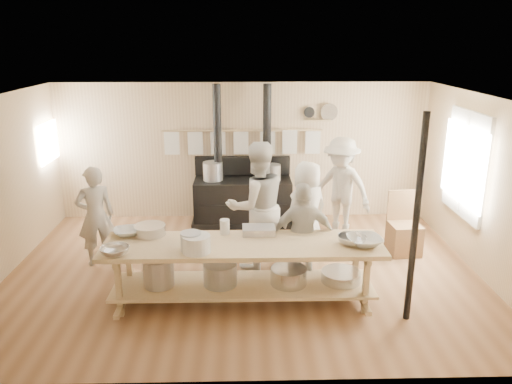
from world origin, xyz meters
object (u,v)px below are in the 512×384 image
at_px(cook_left, 257,206).
at_px(roasting_pan, 259,230).
at_px(chair, 404,236).
at_px(cook_by_window, 341,188).
at_px(cook_center, 307,209).
at_px(stove, 242,196).
at_px(prep_table, 242,267).
at_px(cook_far_left, 96,216).
at_px(cook_right, 303,236).

bearing_deg(cook_left, roasting_pan, 70.80).
bearing_deg(chair, roasting_pan, -157.22).
bearing_deg(roasting_pan, cook_by_window, 53.34).
bearing_deg(cook_by_window, cook_center, -92.64).
bearing_deg(stove, chair, -29.36).
bearing_deg(roasting_pan, prep_table, -124.10).
relative_size(cook_center, cook_by_window, 0.87).
bearing_deg(cook_far_left, cook_by_window, 170.22).
relative_size(stove, cook_center, 1.68).
relative_size(stove, cook_right, 1.71).
height_order(cook_left, chair, cook_left).
bearing_deg(roasting_pan, chair, 26.81).
bearing_deg(prep_table, cook_far_left, 150.30).
bearing_deg(cook_right, chair, -150.36).
bearing_deg(cook_far_left, cook_right, 140.08).
xyz_separation_m(cook_far_left, chair, (4.86, 0.27, -0.48)).
bearing_deg(stove, cook_by_window, -21.93).
height_order(prep_table, cook_center, cook_center).
xyz_separation_m(cook_far_left, roasting_pan, (2.46, -0.94, 0.12)).
bearing_deg(cook_by_window, cook_far_left, -126.60).
relative_size(cook_far_left, chair, 1.54).
height_order(cook_far_left, cook_left, cook_left).
bearing_deg(cook_far_left, stove, -166.81).
relative_size(prep_table, roasting_pan, 8.25).
relative_size(stove, roasting_pan, 5.96).
xyz_separation_m(prep_table, cook_by_window, (1.71, 2.33, 0.37)).
distance_m(cook_center, cook_by_window, 1.05).
distance_m(cook_center, cook_right, 1.12).
bearing_deg(stove, cook_far_left, -142.06).
xyz_separation_m(cook_right, roasting_pan, (-0.62, -0.11, 0.14)).
relative_size(prep_table, cook_right, 2.37).
height_order(cook_far_left, cook_center, cook_far_left).
bearing_deg(cook_center, cook_left, -0.08).
bearing_deg(cook_right, stove, -74.08).
height_order(cook_center, cook_right, cook_center).
bearing_deg(cook_left, stove, -102.82).
relative_size(prep_table, cook_by_window, 2.03).
bearing_deg(prep_table, cook_right, 27.68).
xyz_separation_m(prep_table, roasting_pan, (0.22, 0.33, 0.38)).
height_order(stove, cook_by_window, stove).
height_order(stove, cook_left, stove).
bearing_deg(chair, prep_table, -153.57).
xyz_separation_m(cook_far_left, cook_center, (3.26, 0.27, -0.01)).
bearing_deg(cook_right, prep_table, 25.60).
bearing_deg(cook_by_window, cook_right, -76.34).
bearing_deg(prep_table, roasting_pan, 55.90).
bearing_deg(cook_right, cook_far_left, -17.26).
distance_m(cook_left, cook_by_window, 1.94).
relative_size(cook_center, cook_right, 1.02).
bearing_deg(chair, cook_left, -173.50).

